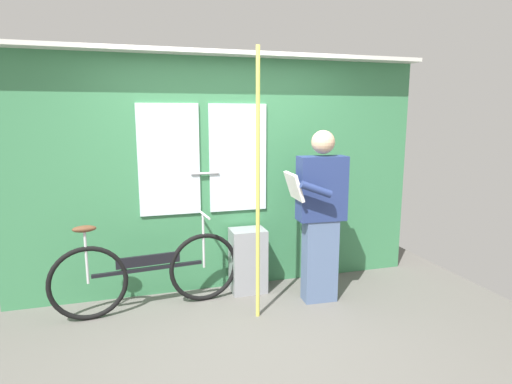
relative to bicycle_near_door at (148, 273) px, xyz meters
name	(u,v)px	position (x,y,z in m)	size (l,w,h in m)	color
ground_plane	(262,353)	(0.81, -0.99, -0.39)	(5.31, 4.34, 0.04)	#56544F
train_door_wall	(222,170)	(0.80, 0.37, 0.90)	(4.31, 0.28, 2.43)	#387A4C
bicycle_near_door	(148,273)	(0.00, 0.00, 0.00)	(1.75, 0.44, 0.90)	black
passenger_reading_newspaper	(320,213)	(1.63, -0.25, 0.52)	(0.58, 0.50, 1.68)	slate
trash_bin_by_wall	(248,260)	(1.01, 0.16, -0.04)	(0.36, 0.28, 0.67)	gray
handrail_pole	(258,188)	(0.95, -0.42, 0.83)	(0.04, 0.04, 2.39)	#C6C14C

